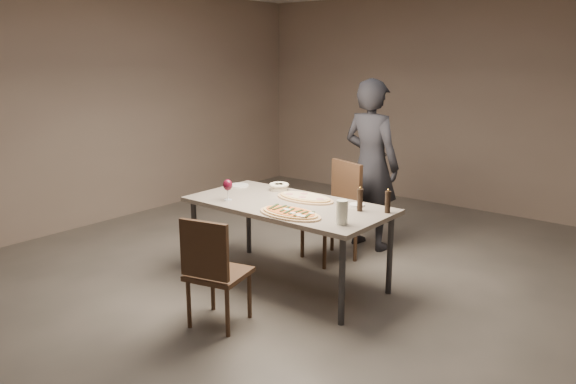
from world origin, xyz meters
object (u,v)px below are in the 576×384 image
Objects in this scene: bread_basket at (279,186)px; chair_near at (213,267)px; diner at (371,165)px; dining_table at (288,209)px; carafe at (342,212)px; chair_far at (337,205)px; zucchini_pizza at (290,213)px; ham_pizza at (305,198)px; pepper_mill_left at (360,200)px.

bread_basket is 1.44m from chair_near.
diner is at bearing 77.04° from chair_near.
diner reaches higher than bread_basket.
bread_basket is (-0.37, 0.32, 0.10)m from dining_table.
chair_near is (-0.62, -0.78, -0.36)m from carafe.
carafe is at bearing 143.97° from chair_far.
chair_far reaches higher than zucchini_pizza.
zucchini_pizza is 1.00× the size of ham_pizza.
carafe is (0.09, -0.41, -0.00)m from pepper_mill_left.
carafe reaches higher than dining_table.
dining_table is at bearing 81.11° from chair_near.
bread_basket is at bearing 139.04° from dining_table.
pepper_mill_left is 1.10× the size of carafe.
pepper_mill_left is at bearing 45.23° from zucchini_pizza.
dining_table is 2.07× the size of chair_near.
chair_near is (0.06, -1.21, -0.28)m from ham_pizza.
zucchini_pizza is at bearing -43.39° from ham_pizza.
chair_far is at bearing 98.88° from zucchini_pizza.
chair_far reaches higher than ham_pizza.
chair_far reaches higher than bread_basket.
carafe is 1.32m from chair_far.
dining_table is 1.01× the size of diner.
carafe is (0.71, -0.23, 0.15)m from dining_table.
dining_table is at bearing 93.29° from diner.
pepper_mill_left is (0.62, 0.18, 0.15)m from dining_table.
dining_table is at bearing 162.25° from carafe.
chair_near is at bearing 96.38° from diner.
zucchini_pizza reaches higher than dining_table.
diner reaches higher than chair_near.
ham_pizza reaches higher than dining_table.
bread_basket reaches higher than dining_table.
chair_far is at bearing 125.51° from carafe.
dining_table is 0.83m from chair_far.
chair_far reaches higher than chair_near.
pepper_mill_left is 1.29m from diner.
zucchini_pizza is 0.80m from chair_near.
chair_far reaches higher than pepper_mill_left.
carafe is at bearing 0.87° from zucchini_pizza.
ham_pizza is at bearing 94.84° from diner.
bread_basket reaches higher than ham_pizza.
carafe reaches higher than chair_near.
chair_near is at bearing -128.41° from carafe.
dining_table is at bearing -164.11° from pepper_mill_left.
pepper_mill_left is at bearing 121.81° from diner.
ham_pizza is 0.33× the size of diner.
diner is at bearing 112.35° from ham_pizza.
chair_far reaches higher than dining_table.
ham_pizza is (0.04, 0.20, 0.07)m from dining_table.
ham_pizza is 3.08× the size of carafe.
diner is at bearing 91.76° from zucchini_pizza.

